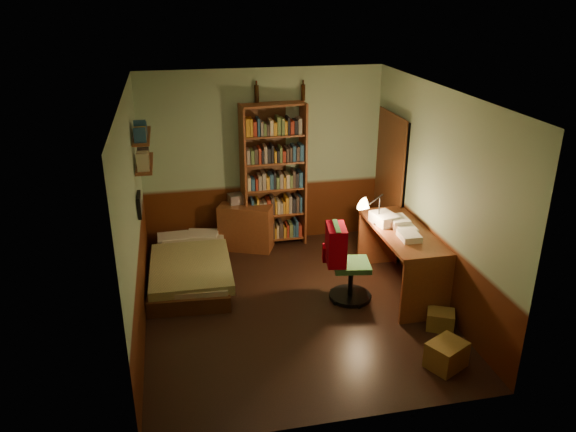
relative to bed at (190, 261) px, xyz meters
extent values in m
cube|color=black|center=(1.18, -0.97, -0.28)|extent=(3.50, 4.00, 0.02)
cube|color=silver|center=(1.18, -0.97, 2.34)|extent=(3.50, 4.00, 0.02)
cube|color=#8DAB88|center=(1.18, 1.04, 1.03)|extent=(3.50, 0.02, 2.60)
cube|color=#8DAB88|center=(-0.58, -0.97, 1.03)|extent=(0.02, 4.00, 2.60)
cube|color=#8DAB88|center=(2.94, -0.97, 1.03)|extent=(0.02, 4.00, 2.60)
cube|color=#8DAB88|center=(1.18, -2.98, 1.03)|extent=(3.50, 0.02, 2.60)
cube|color=black|center=(2.90, 0.33, 0.73)|extent=(0.06, 0.90, 2.00)
cube|color=#412210|center=(2.86, 0.33, 0.73)|extent=(0.02, 0.98, 2.08)
cube|color=olive|center=(0.00, 0.00, 0.00)|extent=(1.11, 1.89, 0.54)
cube|color=brown|center=(0.87, 0.80, 0.07)|extent=(0.86, 0.65, 0.68)
cube|color=#B2B2B7|center=(0.76, 0.92, 0.48)|extent=(0.29, 0.24, 0.14)
cube|color=brown|center=(1.30, 0.88, 0.79)|extent=(0.94, 0.40, 2.13)
cylinder|color=black|center=(1.09, 0.99, 1.98)|extent=(0.08, 0.08, 0.24)
cylinder|color=black|center=(1.76, 0.99, 1.97)|extent=(0.07, 0.07, 0.23)
cube|color=brown|center=(2.62, -0.84, 0.15)|extent=(0.65, 1.57, 0.84)
cube|color=silver|center=(2.45, -0.60, 0.64)|extent=(0.32, 0.39, 0.14)
cone|color=black|center=(2.37, -0.60, 0.84)|extent=(0.20, 0.20, 0.55)
cube|color=#2E6333|center=(1.93, -0.93, 0.24)|extent=(0.58, 0.53, 1.02)
cube|color=#A60215|center=(1.67, -1.03, 0.99)|extent=(0.30, 0.44, 0.48)
cube|color=brown|center=(-0.46, 0.13, 1.33)|extent=(0.20, 0.90, 0.03)
cube|color=brown|center=(-0.46, 0.13, 1.68)|extent=(0.20, 0.90, 0.03)
cube|color=black|center=(-0.54, -0.37, 0.98)|extent=(0.04, 0.32, 0.26)
cube|color=olive|center=(2.48, -2.43, -0.13)|extent=(0.47, 0.44, 0.28)
cube|color=olive|center=(2.74, -1.77, -0.16)|extent=(0.38, 0.36, 0.21)
camera|label=1|loc=(-0.10, -6.76, 3.38)|focal=35.00mm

